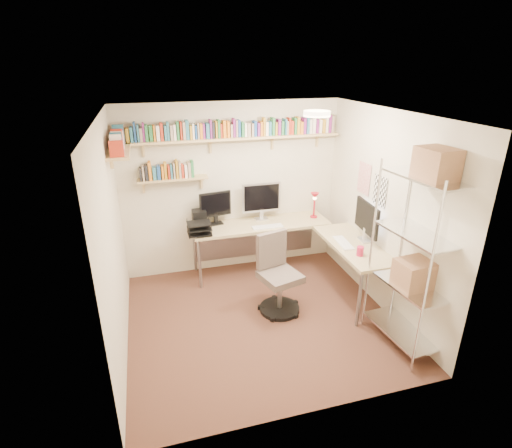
% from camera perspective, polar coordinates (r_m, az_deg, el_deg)
% --- Properties ---
extents(ground, '(3.20, 3.20, 0.00)m').
position_cam_1_polar(ground, '(5.15, 0.64, -13.39)').
color(ground, '#492B1F').
rests_on(ground, ground).
extents(room_shell, '(3.24, 3.04, 2.52)m').
position_cam_1_polar(room_shell, '(4.43, 0.78, 3.11)').
color(room_shell, beige).
rests_on(room_shell, ground).
extents(wall_shelves, '(3.12, 1.09, 0.80)m').
position_cam_1_polar(wall_shelves, '(5.45, -7.23, 11.81)').
color(wall_shelves, '#D6BC79').
rests_on(wall_shelves, ground).
extents(corner_desk, '(2.41, 2.04, 1.36)m').
position_cam_1_polar(corner_desk, '(5.69, 2.79, -0.75)').
color(corner_desk, tan).
rests_on(corner_desk, ground).
extents(office_chair, '(0.56, 0.57, 1.03)m').
position_cam_1_polar(office_chair, '(5.12, 3.10, -7.87)').
color(office_chair, black).
rests_on(office_chair, ground).
extents(wire_rack, '(0.51, 0.93, 2.26)m').
position_cam_1_polar(wire_rack, '(4.39, 22.36, -1.81)').
color(wire_rack, silver).
rests_on(wire_rack, ground).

